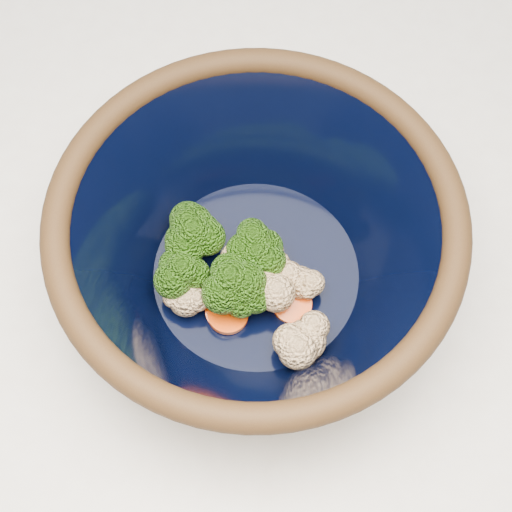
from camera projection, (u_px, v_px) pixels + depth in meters
ground at (239, 406)px, 1.47m from camera, size 3.00×3.00×0.00m
counter at (232, 335)px, 1.06m from camera, size 1.20×1.20×0.90m
mixing_bowl at (256, 249)px, 0.54m from camera, size 0.37×0.37×0.13m
vegetable_pile at (235, 266)px, 0.55m from camera, size 0.14×0.11×0.06m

